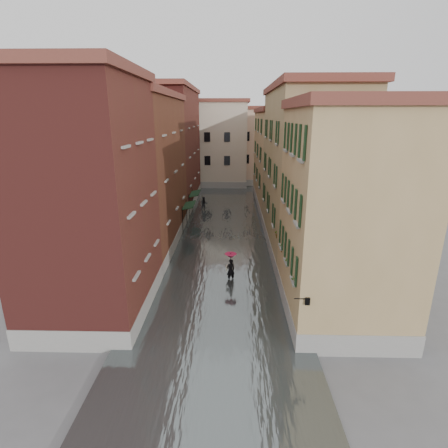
# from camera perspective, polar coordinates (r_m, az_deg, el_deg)

# --- Properties ---
(ground) EXTENTS (120.00, 120.00, 0.00)m
(ground) POSITION_cam_1_polar(r_m,az_deg,el_deg) (23.19, -0.95, -11.36)
(ground) COLOR #5B5B5D
(ground) RESTS_ON ground
(floodwater) EXTENTS (10.00, 60.00, 0.20)m
(floodwater) POSITION_cam_1_polar(r_m,az_deg,el_deg) (35.11, -0.08, -0.98)
(floodwater) COLOR #4E5656
(floodwater) RESTS_ON ground
(building_left_near) EXTENTS (6.00, 8.00, 13.00)m
(building_left_near) POSITION_cam_1_polar(r_m,az_deg,el_deg) (20.48, -21.29, 3.06)
(building_left_near) COLOR maroon
(building_left_near) RESTS_ON ground
(building_left_mid) EXTENTS (6.00, 14.00, 12.50)m
(building_left_mid) POSITION_cam_1_polar(r_m,az_deg,el_deg) (30.75, -13.56, 7.72)
(building_left_mid) COLOR brown
(building_left_mid) RESTS_ON ground
(building_left_far) EXTENTS (6.00, 16.00, 14.00)m
(building_left_far) POSITION_cam_1_polar(r_m,az_deg,el_deg) (45.21, -8.80, 11.90)
(building_left_far) COLOR maroon
(building_left_far) RESTS_ON ground
(building_right_near) EXTENTS (6.00, 8.00, 11.50)m
(building_right_near) POSITION_cam_1_polar(r_m,az_deg,el_deg) (20.05, 19.14, 0.77)
(building_right_near) COLOR #997D4F
(building_right_near) RESTS_ON ground
(building_right_mid) EXTENTS (6.00, 14.00, 13.00)m
(building_right_mid) POSITION_cam_1_polar(r_m,az_deg,el_deg) (30.31, 13.19, 8.09)
(building_right_mid) COLOR #957F5A
(building_right_mid) RESTS_ON ground
(building_right_far) EXTENTS (6.00, 16.00, 11.50)m
(building_right_far) POSITION_cam_1_polar(r_m,az_deg,el_deg) (45.06, 9.38, 10.25)
(building_right_far) COLOR #997D4F
(building_right_far) RESTS_ON ground
(building_end_cream) EXTENTS (12.00, 9.00, 13.00)m
(building_end_cream) POSITION_cam_1_polar(r_m,az_deg,el_deg) (58.63, -2.43, 12.79)
(building_end_cream) COLOR #BFAE98
(building_end_cream) RESTS_ON ground
(building_end_pink) EXTENTS (10.00, 9.00, 12.00)m
(building_end_pink) POSITION_cam_1_polar(r_m,az_deg,el_deg) (60.75, 6.41, 12.39)
(building_end_pink) COLOR tan
(building_end_pink) RESTS_ON ground
(awning_near) EXTENTS (1.09, 3.07, 2.80)m
(awning_near) POSITION_cam_1_polar(r_m,az_deg,el_deg) (35.16, -5.76, 2.98)
(awning_near) COLOR black
(awning_near) RESTS_ON ground
(awning_far) EXTENTS (1.09, 3.31, 2.80)m
(awning_far) POSITION_cam_1_polar(r_m,az_deg,el_deg) (40.40, -4.82, 4.90)
(awning_far) COLOR black
(awning_far) RESTS_ON ground
(wall_lantern) EXTENTS (0.71, 0.22, 0.35)m
(wall_lantern) POSITION_cam_1_polar(r_m,az_deg,el_deg) (16.82, 13.37, -12.08)
(wall_lantern) COLOR black
(wall_lantern) RESTS_ON ground
(window_planters) EXTENTS (0.59, 8.11, 0.84)m
(window_planters) POSITION_cam_1_polar(r_m,az_deg,el_deg) (21.15, 10.16, -4.08)
(window_planters) COLOR brown
(window_planters) RESTS_ON ground
(pedestrian_main) EXTENTS (0.85, 0.85, 2.06)m
(pedestrian_main) POSITION_cam_1_polar(r_m,az_deg,el_deg) (24.33, 1.08, -6.79)
(pedestrian_main) COLOR black
(pedestrian_main) RESTS_ON ground
(pedestrian_far) EXTENTS (1.02, 0.89, 1.78)m
(pedestrian_far) POSITION_cam_1_polar(r_m,az_deg,el_deg) (42.23, -3.26, 3.27)
(pedestrian_far) COLOR black
(pedestrian_far) RESTS_ON ground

